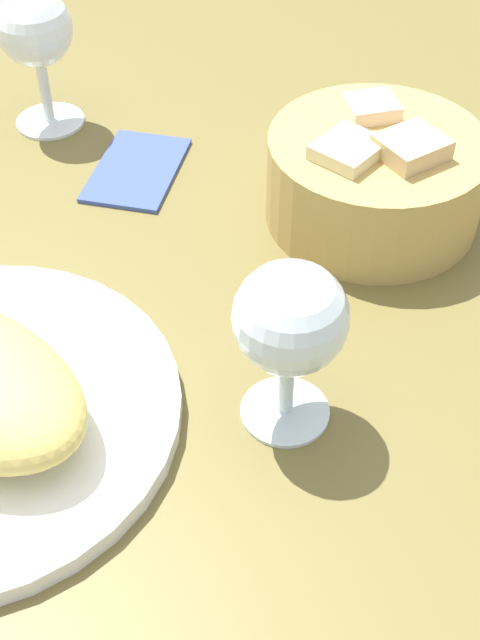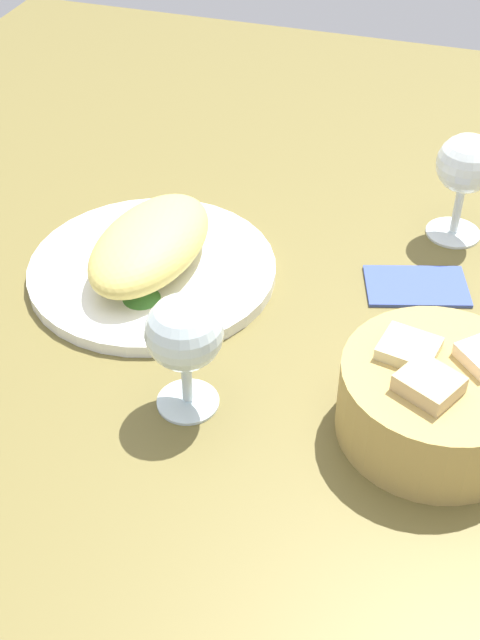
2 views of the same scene
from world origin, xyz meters
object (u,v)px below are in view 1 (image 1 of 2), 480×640
wine_glass_far (35,36)px  wine_glass_near (290,324)px  folded_napkin (137,168)px  bread_basket (374,177)px

wine_glass_far → wine_glass_near: bearing=-29.5°
wine_glass_near → folded_napkin: wine_glass_near is taller
wine_glass_near → bread_basket: bearing=99.4°
bread_basket → wine_glass_near: 22.66cm
wine_glass_near → wine_glass_far: 40.99cm
bread_basket → wine_glass_far: 32.45cm
wine_glass_near → folded_napkin: (-23.99, 17.64, -7.81)cm
wine_glass_far → folded_napkin: (11.68, -2.55, -8.30)cm
bread_basket → wine_glass_far: (-32.05, -1.77, 4.76)cm
bread_basket → wine_glass_far: wine_glass_far is taller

